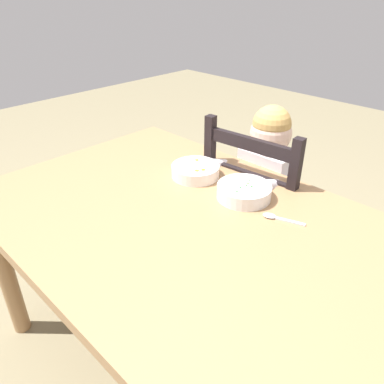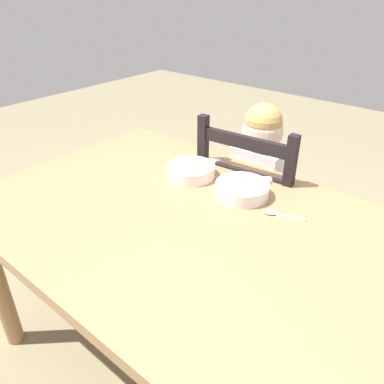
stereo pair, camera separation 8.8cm
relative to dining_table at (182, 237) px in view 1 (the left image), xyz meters
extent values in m
plane|color=#807557|center=(0.00, 0.00, -0.62)|extent=(8.00, 8.00, 0.00)
cube|color=#9F754D|center=(0.00, 0.00, 0.07)|extent=(1.42, 0.96, 0.04)
cylinder|color=#9F754D|center=(-0.63, -0.41, -0.29)|extent=(0.07, 0.07, 0.67)
cylinder|color=#9F754D|center=(-0.63, 0.41, -0.29)|extent=(0.07, 0.07, 0.67)
cube|color=black|center=(-0.04, 0.58, -0.20)|extent=(0.45, 0.45, 0.02)
cube|color=black|center=(0.13, 0.79, -0.41)|extent=(0.04, 0.04, 0.41)
cube|color=black|center=(-0.25, 0.75, -0.41)|extent=(0.04, 0.04, 0.41)
cube|color=black|center=(0.16, 0.41, -0.41)|extent=(0.04, 0.04, 0.41)
cube|color=black|center=(-0.22, 0.37, -0.41)|extent=(0.04, 0.04, 0.41)
cube|color=black|center=(0.16, 0.41, 0.05)|extent=(0.04, 0.04, 0.47)
cube|color=black|center=(-0.22, 0.37, 0.05)|extent=(0.04, 0.04, 0.47)
cube|color=black|center=(-0.03, 0.39, 0.21)|extent=(0.36, 0.05, 0.05)
cube|color=black|center=(-0.03, 0.39, 0.07)|extent=(0.36, 0.05, 0.05)
cube|color=white|center=(-0.04, 0.55, -0.03)|extent=(0.22, 0.14, 0.32)
sphere|color=beige|center=(-0.04, 0.55, 0.21)|extent=(0.17, 0.17, 0.17)
sphere|color=tan|center=(-0.04, 0.55, 0.25)|extent=(0.16, 0.16, 0.16)
cylinder|color=#3F4C72|center=(-0.10, 0.43, -0.40)|extent=(0.07, 0.07, 0.43)
cylinder|color=#3F4C72|center=(0.01, 0.43, -0.40)|extent=(0.07, 0.07, 0.43)
cylinder|color=white|center=(-0.17, 0.45, 0.05)|extent=(0.06, 0.24, 0.13)
cylinder|color=white|center=(0.09, 0.45, 0.05)|extent=(0.06, 0.24, 0.13)
cylinder|color=white|center=(0.07, 0.23, 0.11)|extent=(0.19, 0.19, 0.05)
cylinder|color=white|center=(0.07, 0.23, 0.09)|extent=(0.09, 0.09, 0.01)
cylinder|color=#3C9038|center=(0.07, 0.23, 0.12)|extent=(0.16, 0.16, 0.03)
sphere|color=#43922E|center=(0.07, 0.25, 0.13)|extent=(0.01, 0.01, 0.01)
sphere|color=green|center=(0.09, 0.24, 0.13)|extent=(0.01, 0.01, 0.01)
sphere|color=green|center=(0.08, 0.18, 0.13)|extent=(0.01, 0.01, 0.01)
sphere|color=green|center=(0.08, 0.23, 0.13)|extent=(0.01, 0.01, 0.01)
sphere|color=green|center=(0.07, 0.21, 0.13)|extent=(0.01, 0.01, 0.01)
sphere|color=#439044|center=(0.06, 0.27, 0.13)|extent=(0.01, 0.01, 0.01)
cylinder|color=white|center=(-0.16, 0.23, 0.11)|extent=(0.19, 0.19, 0.05)
cylinder|color=white|center=(-0.16, 0.23, 0.09)|extent=(0.08, 0.08, 0.01)
cylinder|color=orange|center=(-0.16, 0.23, 0.12)|extent=(0.15, 0.15, 0.03)
cube|color=orange|center=(-0.19, 0.27, 0.13)|extent=(0.02, 0.02, 0.01)
cube|color=orange|center=(-0.11, 0.22, 0.13)|extent=(0.02, 0.02, 0.01)
cube|color=orange|center=(-0.13, 0.20, 0.13)|extent=(0.02, 0.02, 0.01)
cube|color=silver|center=(0.27, 0.21, 0.09)|extent=(0.09, 0.04, 0.00)
ellipsoid|color=silver|center=(0.21, 0.19, 0.09)|extent=(0.05, 0.04, 0.01)
camera|label=1|loc=(0.74, -0.71, 0.76)|focal=35.28mm
camera|label=2|loc=(0.68, -0.77, 0.76)|focal=35.28mm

